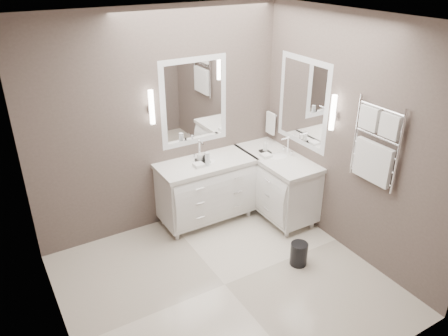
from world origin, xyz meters
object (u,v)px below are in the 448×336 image
vanity_back (206,187)px  waste_bin (299,254)px  vanity_right (276,181)px  towel_ladder (375,149)px

vanity_back → waste_bin: vanity_back is taller
vanity_back → vanity_right: 0.93m
vanity_right → towel_ladder: size_ratio=1.38×
vanity_back → vanity_right: same height
vanity_back → waste_bin: (0.45, -1.35, -0.35)m
vanity_right → towel_ladder: towel_ladder is taller
vanity_right → towel_ladder: (0.23, -1.30, 0.91)m
towel_ladder → waste_bin: bearing=157.0°
vanity_back → vanity_right: size_ratio=1.00×
waste_bin → vanity_right: bearing=67.5°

